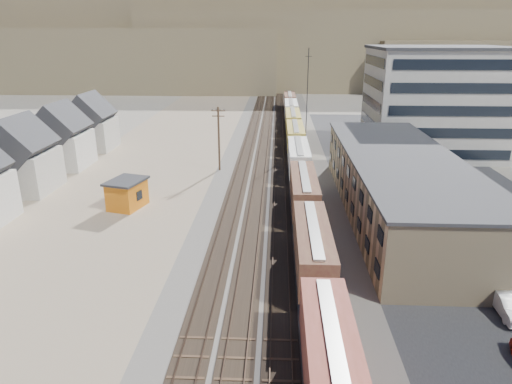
{
  "coord_description": "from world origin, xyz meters",
  "views": [
    {
      "loc": [
        0.53,
        -26.87,
        20.61
      ],
      "look_at": [
        -1.86,
        23.32,
        3.0
      ],
      "focal_mm": 32.0,
      "sensor_mm": 36.0,
      "label": 1
    }
  ],
  "objects_px": {
    "parked_car_white": "(509,305)",
    "parked_car_blue": "(451,170)",
    "utility_pole_north": "(219,137)",
    "maintenance_shed": "(127,193)",
    "freight_train": "(297,146)"
  },
  "relations": [
    {
      "from": "maintenance_shed",
      "to": "parked_car_blue",
      "type": "distance_m",
      "value": 47.97
    },
    {
      "from": "freight_train",
      "to": "maintenance_shed",
      "type": "height_order",
      "value": "freight_train"
    },
    {
      "from": "maintenance_shed",
      "to": "parked_car_white",
      "type": "xyz_separation_m",
      "value": [
        36.43,
        -21.1,
        -1.04
      ]
    },
    {
      "from": "freight_train",
      "to": "parked_car_blue",
      "type": "xyz_separation_m",
      "value": [
        23.47,
        -6.17,
        -2.02
      ]
    },
    {
      "from": "parked_car_white",
      "to": "utility_pole_north",
      "type": "bearing_deg",
      "value": 127.66
    },
    {
      "from": "maintenance_shed",
      "to": "parked_car_blue",
      "type": "bearing_deg",
      "value": 19.63
    },
    {
      "from": "maintenance_shed",
      "to": "freight_train",
      "type": "bearing_deg",
      "value": 45.77
    },
    {
      "from": "parked_car_white",
      "to": "parked_car_blue",
      "type": "height_order",
      "value": "parked_car_white"
    },
    {
      "from": "freight_train",
      "to": "maintenance_shed",
      "type": "bearing_deg",
      "value": -134.23
    },
    {
      "from": "parked_car_white",
      "to": "parked_car_blue",
      "type": "bearing_deg",
      "value": 78.88
    },
    {
      "from": "freight_train",
      "to": "parked_car_white",
      "type": "bearing_deg",
      "value": -71.25
    },
    {
      "from": "utility_pole_north",
      "to": "parked_car_white",
      "type": "height_order",
      "value": "utility_pole_north"
    },
    {
      "from": "utility_pole_north",
      "to": "maintenance_shed",
      "type": "relative_size",
      "value": 1.74
    },
    {
      "from": "freight_train",
      "to": "utility_pole_north",
      "type": "bearing_deg",
      "value": -155.51
    },
    {
      "from": "utility_pole_north",
      "to": "maintenance_shed",
      "type": "xyz_separation_m",
      "value": [
        -9.4,
        -16.69,
        -3.45
      ]
    }
  ]
}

